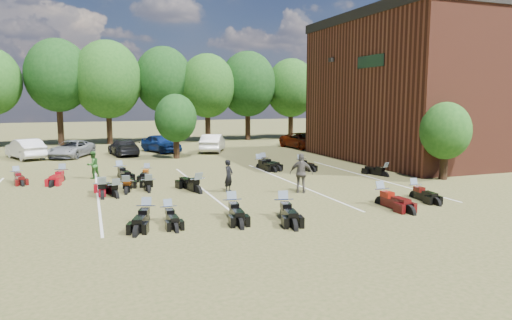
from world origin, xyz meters
name	(u,v)px	position (x,y,z in m)	size (l,w,h in m)	color
ground	(280,196)	(0.00, 0.00, 0.00)	(160.00, 160.00, 0.00)	brown
car_1	(25,149)	(-12.86, 19.20, 0.77)	(1.63, 4.67, 1.54)	silver
car_2	(72,149)	(-9.59, 19.03, 0.66)	(2.18, 4.73, 1.31)	gray
car_3	(123,147)	(-5.67, 19.02, 0.66)	(1.84, 4.53, 1.31)	black
car_4	(161,143)	(-2.47, 20.19, 0.76)	(1.80, 4.48, 1.53)	navy
car_5	(213,143)	(1.78, 18.91, 0.77)	(1.62, 4.65, 1.53)	beige
car_6	(302,141)	(10.33, 18.83, 0.71)	(2.36, 5.12, 1.42)	#571404
car_7	(310,139)	(11.47, 19.51, 0.73)	(2.04, 5.01, 1.45)	#36353A
person_black	(229,176)	(-1.94, 1.81, 0.79)	(0.58, 0.38, 1.58)	black
person_green	(93,165)	(-8.13, 8.19, 0.78)	(0.76, 0.59, 1.56)	#295E23
person_grey	(301,173)	(1.29, 0.36, 0.96)	(1.13, 0.47, 1.93)	#4F4A43
motorcycle_1	(146,222)	(-6.41, -2.50, 0.00)	(0.73, 2.28, 1.27)	black
motorcycle_2	(232,216)	(-3.17, -2.73, 0.00)	(0.75, 2.37, 1.32)	black
motorcycle_3	(169,221)	(-5.62, -2.62, 0.00)	(0.64, 2.02, 1.12)	black
motorcycle_4	(284,216)	(-1.33, -3.49, 0.00)	(0.78, 2.45, 1.37)	black
motorcycle_5	(414,197)	(5.73, -2.42, 0.00)	(0.70, 2.20, 1.23)	black
motorcycle_6	(381,204)	(3.45, -3.06, 0.00)	(0.79, 2.49, 1.39)	#42090A
motorcycle_7	(102,198)	(-7.81, 2.40, 0.00)	(0.80, 2.53, 1.41)	maroon
motorcycle_8	(127,194)	(-6.68, 3.09, 0.00)	(0.73, 2.28, 1.27)	black
motorcycle_9	(116,198)	(-7.22, 2.32, 0.00)	(0.72, 2.26, 1.26)	black
motorcycle_10	(149,192)	(-5.64, 3.12, 0.00)	(0.71, 2.24, 1.25)	black
motorcycle_11	(198,193)	(-3.43, 2.07, 0.00)	(0.80, 2.53, 1.41)	black
motorcycle_13	(385,177)	(7.96, 2.93, 0.00)	(0.67, 2.11, 1.17)	black
motorcycle_14	(17,182)	(-12.10, 8.49, 0.00)	(0.68, 2.14, 1.20)	#470A0A
motorcycle_15	(62,181)	(-9.77, 7.88, 0.00)	(0.76, 2.37, 1.32)	#9C0B13
motorcycle_16	(120,177)	(-6.66, 8.05, 0.00)	(0.77, 2.41, 1.34)	black
motorcycle_17	(147,178)	(-5.22, 7.32, 0.00)	(0.66, 2.08, 1.16)	black
motorcycle_18	(264,167)	(2.59, 8.75, 0.00)	(0.78, 2.44, 1.36)	black
motorcycle_19	(301,168)	(4.76, 7.62, 0.00)	(0.71, 2.23, 1.24)	black
motorcycle_20	(259,169)	(2.15, 8.40, 0.00)	(0.76, 2.38, 1.32)	black
brick_building	(488,89)	(22.00, 9.00, 5.36)	(25.40, 15.20, 10.70)	#5F2A1B
tree_line	(161,82)	(-1.00, 29.00, 6.31)	(56.00, 6.00, 9.79)	black
young_tree_near_building	(445,131)	(10.50, 1.00, 2.75)	(2.80, 2.80, 4.16)	black
young_tree_midfield	(176,118)	(-2.00, 15.50, 3.09)	(3.20, 3.20, 4.70)	black
parking_lines	(202,189)	(-3.00, 3.00, 0.01)	(20.10, 14.00, 0.01)	silver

